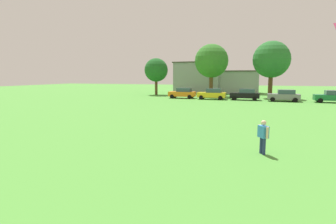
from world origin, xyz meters
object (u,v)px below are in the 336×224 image
(parked_car_green_4, at_px, (332,96))
(adult_bystander, at_px, (263,134))
(tree_far_right, at_px, (272,60))
(parked_car_orange_0, at_px, (183,93))
(tree_center, at_px, (211,61))
(parked_car_yellow_1, at_px, (212,94))
(parked_car_gray_3, at_px, (284,95))
(parked_car_black_2, at_px, (245,94))
(tree_far_left, at_px, (156,70))

(parked_car_green_4, bearing_deg, adult_bystander, 72.33)
(tree_far_right, bearing_deg, parked_car_orange_0, -159.53)
(tree_center, xyz_separation_m, tree_far_right, (9.93, -1.08, 0.02))
(parked_car_yellow_1, bearing_deg, parked_car_gray_3, 178.62)
(parked_car_orange_0, xyz_separation_m, parked_car_gray_3, (15.22, -0.87, 0.00))
(adult_bystander, bearing_deg, parked_car_gray_3, 142.55)
(parked_car_black_2, relative_size, parked_car_green_4, 1.00)
(tree_center, bearing_deg, parked_car_gray_3, -31.03)
(parked_car_gray_3, distance_m, parked_car_green_4, 6.06)
(parked_car_gray_3, bearing_deg, tree_far_left, -18.21)
(parked_car_orange_0, xyz_separation_m, tree_center, (3.59, 6.12, 5.36))
(parked_car_gray_3, relative_size, tree_far_right, 0.47)
(tree_far_left, bearing_deg, adult_bystander, -62.32)
(tree_far_right, bearing_deg, parked_car_gray_3, -73.94)
(parked_car_orange_0, xyz_separation_m, parked_car_green_4, (21.28, -0.69, 0.00))
(tree_center, height_order, tree_far_right, tree_far_right)
(parked_car_black_2, xyz_separation_m, parked_car_green_4, (11.43, -0.48, 0.00))
(adult_bystander, xyz_separation_m, parked_car_gray_3, (3.22, 28.94, -0.10))
(parked_car_black_2, height_order, tree_center, tree_center)
(tree_far_left, relative_size, tree_far_right, 0.75)
(adult_bystander, bearing_deg, parked_car_yellow_1, 162.54)
(adult_bystander, distance_m, parked_car_yellow_1, 30.03)
(parked_car_black_2, relative_size, tree_far_left, 0.62)
(parked_car_black_2, xyz_separation_m, tree_far_right, (3.67, 5.25, 5.38))
(parked_car_orange_0, bearing_deg, parked_car_black_2, 178.80)
(tree_far_left, distance_m, tree_far_right, 20.64)
(adult_bystander, bearing_deg, tree_far_right, 146.41)
(parked_car_gray_3, bearing_deg, parked_car_yellow_1, -1.38)
(adult_bystander, relative_size, parked_car_green_4, 0.38)
(parked_car_orange_0, bearing_deg, tree_far_right, -159.53)
(parked_car_yellow_1, distance_m, tree_far_right, 11.62)
(tree_center, bearing_deg, tree_far_right, -6.19)
(parked_car_yellow_1, relative_size, tree_far_left, 0.62)
(parked_car_green_4, bearing_deg, tree_far_right, -36.44)
(adult_bystander, bearing_deg, parked_car_black_2, 153.06)
(parked_car_black_2, height_order, tree_far_left, tree_far_left)
(parked_car_green_4, bearing_deg, parked_car_gray_3, 1.77)
(tree_far_left, bearing_deg, parked_car_black_2, -21.52)
(parked_car_gray_3, xyz_separation_m, parked_car_green_4, (6.06, 0.19, 0.00))
(tree_far_left, bearing_deg, tree_far_right, -3.89)
(tree_far_left, distance_m, tree_center, 10.72)
(parked_car_black_2, relative_size, parked_car_gray_3, 1.00)
(tree_far_right, bearing_deg, tree_center, 173.81)
(parked_car_yellow_1, relative_size, tree_far_right, 0.47)
(parked_car_orange_0, relative_size, parked_car_black_2, 1.00)
(tree_far_left, bearing_deg, tree_center, -1.72)
(parked_car_orange_0, relative_size, parked_car_yellow_1, 1.00)
(tree_far_right, bearing_deg, parked_car_green_4, -36.44)
(parked_car_gray_3, height_order, tree_far_left, tree_far_left)
(parked_car_orange_0, distance_m, parked_car_green_4, 21.29)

